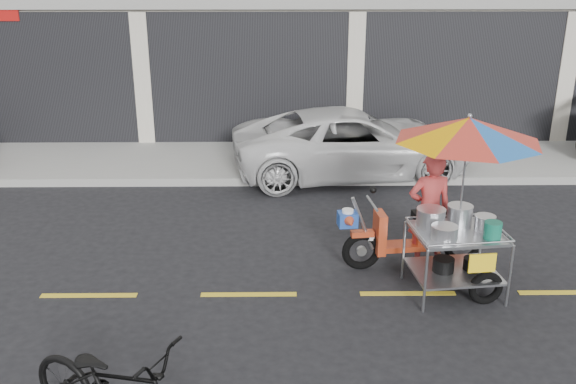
{
  "coord_description": "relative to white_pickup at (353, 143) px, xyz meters",
  "views": [
    {
      "loc": [
        -1.6,
        -7.08,
        4.01
      ],
      "look_at": [
        -1.5,
        0.6,
        1.15
      ],
      "focal_mm": 40.0,
      "sensor_mm": 36.0,
      "label": 1
    }
  ],
  "objects": [
    {
      "name": "ground",
      "position": [
        0.21,
        -4.65,
        -0.63
      ],
      "size": [
        90.0,
        90.0,
        0.0
      ],
      "primitive_type": "plane",
      "color": "black"
    },
    {
      "name": "sidewalk",
      "position": [
        0.21,
        0.85,
        -0.56
      ],
      "size": [
        45.0,
        3.0,
        0.15
      ],
      "primitive_type": "cube",
      "color": "gray",
      "rests_on": "ground"
    },
    {
      "name": "centerline",
      "position": [
        0.21,
        -4.65,
        -0.63
      ],
      "size": [
        42.0,
        0.1,
        0.01
      ],
      "primitive_type": "cube",
      "color": "gold",
      "rests_on": "ground"
    },
    {
      "name": "white_pickup",
      "position": [
        0.0,
        0.0,
        0.0
      ],
      "size": [
        4.81,
        2.73,
        1.27
      ],
      "primitive_type": "imported",
      "rotation": [
        0.0,
        0.0,
        1.71
      ],
      "color": "silver",
      "rests_on": "ground"
    },
    {
      "name": "food_vendor_rig",
      "position": [
        0.71,
        -4.29,
        0.8
      ],
      "size": [
        2.42,
        1.94,
        2.29
      ],
      "rotation": [
        0.0,
        0.0,
        0.12
      ],
      "color": "black",
      "rests_on": "ground"
    }
  ]
}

